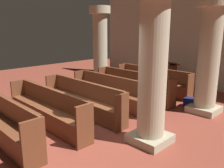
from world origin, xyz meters
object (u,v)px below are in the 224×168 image
object	(u,v)px
pew_row_0	(152,79)
pew_row_1	(133,84)
pillar_aisle_rear	(153,65)
lectern	(172,77)
pew_row_4	(47,107)
pew_row_3	(82,98)
pew_row_5	(1,119)
pillar_far_side	(100,45)
hymn_book	(157,67)
kneeler_box_navy	(191,103)
pew_row_2	(110,90)
pillar_aisle_side	(209,54)

from	to	relation	value
pew_row_0	pew_row_1	distance (m)	1.11
pillar_aisle_rear	lectern	size ratio (longest dim) A/B	2.99
pew_row_4	pew_row_3	bearing A→B (deg)	90.00
pew_row_3	pew_row_5	distance (m)	2.21
pillar_far_side	pew_row_3	bearing A→B (deg)	-50.25
hymn_book	kneeler_box_navy	bearing A→B (deg)	-21.97
pew_row_3	hymn_book	size ratio (longest dim) A/B	14.79
pew_row_2	pew_row_3	world-z (taller)	same
pew_row_0	pew_row_2	xyz separation A→B (m)	(0.00, -2.21, 0.00)
pew_row_3	pillar_aisle_side	bearing A→B (deg)	48.17
pillar_far_side	pillar_aisle_rear	bearing A→B (deg)	-30.78
pillar_aisle_side	hymn_book	world-z (taller)	pillar_aisle_side
pew_row_5	kneeler_box_navy	xyz separation A→B (m)	(1.87, 4.99, -0.36)
pew_row_1	pillar_aisle_side	world-z (taller)	pillar_aisle_side
pew_row_1	pillar_far_side	bearing A→B (deg)	166.57
pew_row_3	lectern	xyz separation A→B (m)	(0.22, 4.31, -0.04)
pew_row_1	pew_row_5	distance (m)	4.42
pillar_aisle_side	lectern	distance (m)	2.99
kneeler_box_navy	pew_row_4	bearing A→B (deg)	-115.68
pillar_aisle_side	hymn_book	size ratio (longest dim) A/B	15.33
pew_row_0	pew_row_4	distance (m)	4.42
hymn_book	lectern	bearing A→B (deg)	79.96
pew_row_4	pew_row_5	distance (m)	1.11
lectern	kneeler_box_navy	world-z (taller)	lectern
pew_row_4	lectern	bearing A→B (deg)	87.71
pillar_aisle_rear	pew_row_0	bearing A→B (deg)	125.22
pew_row_3	pillar_aisle_side	distance (m)	3.71
pillar_aisle_rear	pillar_aisle_side	bearing A→B (deg)	90.00
pew_row_4	pillar_aisle_rear	xyz separation A→B (m)	(2.35, 1.10, 1.19)
pew_row_0	pew_row_5	distance (m)	5.53
pew_row_4	pillar_far_side	distance (m)	4.65
pew_row_4	kneeler_box_navy	size ratio (longest dim) A/B	7.71
pew_row_4	lectern	world-z (taller)	lectern
pew_row_1	pew_row_2	size ratio (longest dim) A/B	1.00
pillar_far_side	hymn_book	size ratio (longest dim) A/B	15.33
pew_row_5	pew_row_0	bearing A→B (deg)	90.00
pew_row_5	kneeler_box_navy	distance (m)	5.34
pew_row_0	kneeler_box_navy	world-z (taller)	pew_row_0
hymn_book	pew_row_2	bearing A→B (deg)	-91.77
pew_row_1	lectern	xyz separation A→B (m)	(0.22, 2.10, -0.04)
pillar_aisle_rear	kneeler_box_navy	world-z (taller)	pillar_aisle_rear
pew_row_1	pillar_far_side	distance (m)	2.64
pew_row_4	lectern	distance (m)	5.42
pillar_aisle_rear	hymn_book	xyz separation A→B (m)	(-2.27, 3.51, -0.75)
lectern	kneeler_box_navy	xyz separation A→B (m)	(1.65, -1.53, -0.32)
pew_row_0	pillar_aisle_side	xyz separation A→B (m)	(2.35, -0.70, 1.19)
pew_row_5	pillar_far_side	world-z (taller)	pillar_far_side
lectern	pew_row_5	bearing A→B (deg)	-91.90
pillar_aisle_side	pillar_far_side	distance (m)	4.64
pillar_far_side	lectern	distance (m)	3.20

